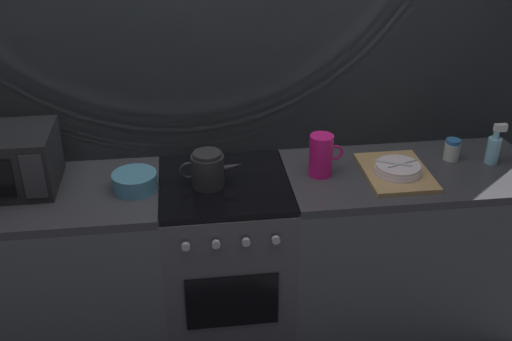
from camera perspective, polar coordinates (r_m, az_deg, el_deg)
The scene contains 12 objects.
ground_plane at distance 3.37m, azimuth -2.56°, elevation -14.55°, with size 8.00×8.00×0.00m, color #2D2D33.
back_wall at distance 3.00m, azimuth -3.60°, elevation 6.96°, with size 3.60×0.05×2.40m.
counter_left at distance 3.16m, azimuth -19.44°, elevation -9.17°, with size 1.20×0.60×0.90m.
stove_unit at distance 3.08m, azimuth -2.74°, elevation -8.41°, with size 0.60×0.63×0.90m.
counter_right at distance 3.26m, azimuth 13.37°, elevation -6.97°, with size 1.20×0.60×0.90m.
microwave at distance 2.95m, azimuth -22.41°, elevation 0.85°, with size 0.46×0.35×0.27m.
kettle at distance 2.77m, azimuth -4.47°, elevation 0.08°, with size 0.28×0.15×0.17m.
mixing_bowl at distance 2.81m, azimuth -11.14°, elevation -1.00°, with size 0.20×0.20×0.08m, color teal.
pitcher at distance 2.86m, azimuth 6.06°, elevation 1.42°, with size 0.16×0.11×0.20m.
dish_pile at distance 2.95m, azimuth 12.88°, elevation -0.01°, with size 0.30×0.40×0.07m.
spice_jar at distance 3.16m, azimuth 17.67°, elevation 1.85°, with size 0.08×0.08×0.10m.
spray_bottle at distance 3.18m, azimuth 21.12°, elevation 1.97°, with size 0.08×0.06×0.20m.
Camera 1 is at (-0.17, -2.47, 2.29)m, focal length 43.27 mm.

